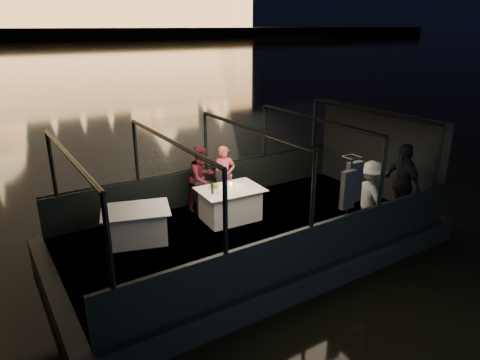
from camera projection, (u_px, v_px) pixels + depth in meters
boat_hull at (249, 249)px, 9.78m from camera, size 8.60×4.40×1.00m
boat_deck at (250, 230)px, 9.62m from camera, size 8.00×4.00×0.04m
gunwale_port at (207, 184)px, 11.04m from camera, size 8.00×0.08×0.90m
gunwale_starboard at (310, 248)px, 7.87m from camera, size 8.00×0.08×0.90m
cabin_glass_port at (206, 141)px, 10.65m from camera, size 8.00×0.02×1.40m
cabin_glass_starboard at (314, 190)px, 7.48m from camera, size 8.00×0.02×1.40m
cabin_roof_glass at (250, 129)px, 8.83m from camera, size 8.00×4.00×0.02m
end_wall_fore at (53, 225)px, 7.19m from camera, size 0.02×4.00×2.30m
end_wall_aft at (376, 153)px, 11.24m from camera, size 0.02×4.00×2.30m
canopy_ribs at (250, 181)px, 9.22m from camera, size 8.00×4.00×2.30m
dining_table_central at (230, 204)px, 9.97m from camera, size 1.51×1.13×0.77m
dining_table_aft at (137, 224)px, 8.95m from camera, size 1.62×1.37×0.73m
chair_port_left at (206, 198)px, 10.13m from camera, size 0.43×0.43×0.80m
chair_port_right at (228, 190)px, 10.63m from camera, size 0.47×0.47×0.92m
coat_stand at (348, 207)px, 8.51m from camera, size 0.56×0.45×2.00m
person_woman_coral at (224, 176)px, 10.73m from camera, size 0.63×0.51×1.51m
person_man_maroon at (202, 181)px, 10.41m from camera, size 0.93×0.83×1.63m
passenger_stripe at (371, 195)px, 9.27m from camera, size 0.78×1.14×1.61m
passenger_dark at (401, 187)px, 9.72m from camera, size 0.71×1.18×1.87m
wine_bottle at (212, 187)px, 9.51m from camera, size 0.07×0.07×0.29m
bread_basket at (214, 186)px, 9.90m from camera, size 0.20×0.20×0.08m
amber_candle at (231, 185)px, 10.00m from camera, size 0.07×0.07×0.08m
plate_near at (247, 184)px, 10.11m from camera, size 0.28×0.28×0.02m
plate_far at (213, 187)px, 9.92m from camera, size 0.25×0.25×0.01m
wine_glass_white at (218, 188)px, 9.60m from camera, size 0.08×0.08×0.21m
wine_glass_red at (231, 179)px, 10.22m from camera, size 0.07×0.07×0.19m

